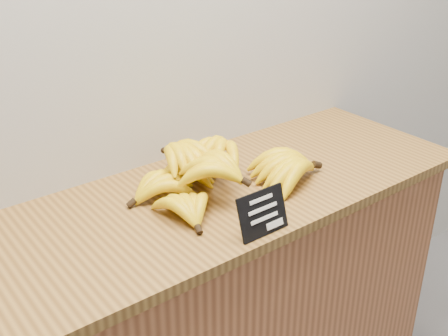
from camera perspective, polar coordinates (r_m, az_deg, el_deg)
counter at (r=1.77m, az=-1.02°, el=-16.16°), size 1.39×0.50×0.90m
counter_top at (r=1.50m, az=-1.17°, el=-2.93°), size 1.49×0.54×0.03m
chalkboard_sign at (r=1.30m, az=3.97°, el=-4.59°), size 0.13×0.04×0.10m
banana_pile at (r=1.48m, az=-0.87°, el=-0.36°), size 0.55×0.43×0.12m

